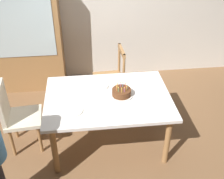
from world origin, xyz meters
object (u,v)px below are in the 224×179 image
object	(u,v)px
plate_far_side	(100,86)
china_cabinet	(26,35)
plate_near_celebrant	(73,111)
birthday_cake	(122,93)
chair_upholstered	(15,114)
chair_spindle_back	(110,79)
dining_table	(108,102)

from	to	relation	value
plate_far_side	china_cabinet	distance (m)	1.71
plate_far_side	plate_near_celebrant	bearing A→B (deg)	-125.26
birthday_cake	chair_upholstered	bearing A→B (deg)	177.17
chair_spindle_back	china_cabinet	world-z (taller)	china_cabinet
dining_table	birthday_cake	bearing A→B (deg)	-0.78
chair_upholstered	dining_table	bearing A→B (deg)	-3.12
plate_near_celebrant	china_cabinet	world-z (taller)	china_cabinet
plate_far_side	chair_upholstered	size ratio (longest dim) A/B	0.23
dining_table	chair_upholstered	world-z (taller)	chair_upholstered
plate_near_celebrant	plate_far_side	bearing A→B (deg)	54.74
plate_near_celebrant	china_cabinet	size ratio (longest dim) A/B	0.12
chair_upholstered	chair_spindle_back	bearing A→B (deg)	32.05
dining_table	birthday_cake	size ratio (longest dim) A/B	5.44
chair_upholstered	birthday_cake	bearing A→B (deg)	-2.83
plate_far_side	chair_spindle_back	world-z (taller)	chair_spindle_back
dining_table	plate_far_side	size ratio (longest dim) A/B	6.92
plate_far_side	chair_spindle_back	distance (m)	0.71
birthday_cake	plate_near_celebrant	size ratio (longest dim) A/B	1.27
birthday_cake	chair_spindle_back	bearing A→B (deg)	92.86
plate_near_celebrant	chair_upholstered	size ratio (longest dim) A/B	0.23
plate_near_celebrant	chair_upholstered	world-z (taller)	chair_upholstered
chair_upholstered	plate_far_side	bearing A→B (deg)	9.49
chair_spindle_back	chair_upholstered	size ratio (longest dim) A/B	1.00
birthday_cake	plate_far_side	size ratio (longest dim) A/B	1.27
dining_table	plate_far_side	xyz separation A→B (m)	(-0.08, 0.24, 0.09)
chair_spindle_back	china_cabinet	bearing A→B (deg)	151.27
plate_near_celebrant	birthday_cake	bearing A→B (deg)	22.32
chair_upholstered	china_cabinet	xyz separation A→B (m)	(0.00, 1.49, 0.42)
birthday_cake	plate_far_side	distance (m)	0.35
dining_table	chair_spindle_back	size ratio (longest dim) A/B	1.60
plate_near_celebrant	chair_spindle_back	xyz separation A→B (m)	(0.54, 1.10, -0.29)
plate_far_side	china_cabinet	world-z (taller)	china_cabinet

